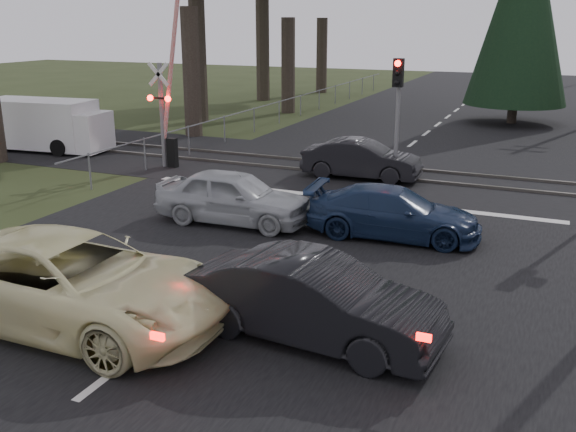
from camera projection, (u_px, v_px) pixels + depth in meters
The scene contains 16 objects.
ground at pixel (208, 300), 12.58m from camera, with size 120.00×120.00×0.00m, color #283116.
road at pixel (359, 185), 21.37m from camera, with size 14.00×100.00×0.01m, color black.
rail_corridor at pixel (375, 172), 23.12m from camera, with size 120.00×8.00×0.01m, color black.
stop_line at pixel (342, 198), 19.78m from camera, with size 13.00×0.35×0.00m, color silver.
rail_near at pixel (369, 176), 22.41m from camera, with size 120.00×0.12×0.10m, color #59544C.
rail_far at pixel (381, 166), 23.81m from camera, with size 120.00×0.12×0.10m, color #59544C.
crossing_signal at pixel (167, 112), 23.32m from camera, with size 1.62×0.38×6.96m.
traffic_signal_center at pixel (397, 99), 20.76m from camera, with size 0.32×0.48×4.10m.
conifer_tree at pixel (523, 5), 32.34m from camera, with size 5.20×5.20×11.00m.
fence_left at pixel (290, 120), 35.29m from camera, with size 0.10×36.00×1.20m, color slate, non-canonical shape.
cream_coupe at pixel (72, 282), 11.38m from camera, with size 2.71×5.89×1.64m, color beige.
dark_hatchback at pixel (314, 301), 10.84m from camera, with size 1.54×4.42×1.46m, color black.
silver_car at pixel (234, 197), 17.19m from camera, with size 1.70×4.23×1.44m, color #A4A8AC.
blue_sedan at pixel (393, 213), 16.10m from camera, with size 1.77×4.34×1.26m, color #172747.
dark_car_far at pixel (362, 160), 22.04m from camera, with size 1.41×4.04×1.33m, color black.
white_van at pixel (47, 125), 26.71m from camera, with size 5.54×2.48×2.10m.
Camera 1 is at (6.00, -9.98, 5.28)m, focal length 40.00 mm.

